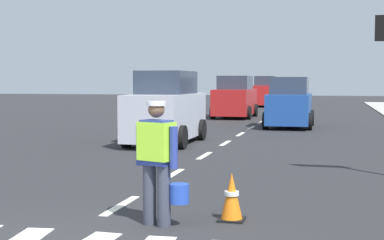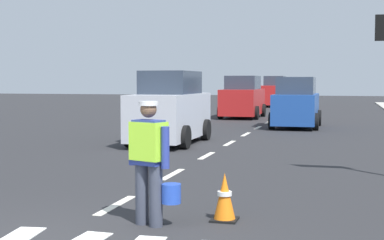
% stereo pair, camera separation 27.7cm
% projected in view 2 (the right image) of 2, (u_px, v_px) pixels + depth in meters
% --- Properties ---
extents(ground_plane, '(96.00, 96.00, 0.00)m').
position_uv_depth(ground_plane, '(268.00, 122.00, 26.39)').
color(ground_plane, '#28282B').
extents(lane_center_line, '(0.14, 46.40, 0.01)m').
position_uv_depth(lane_center_line, '(279.00, 116.00, 30.43)').
color(lane_center_line, silver).
rests_on(lane_center_line, ground).
extents(road_worker, '(0.76, 0.42, 1.67)m').
position_uv_depth(road_worker, '(150.00, 157.00, 7.50)').
color(road_worker, '#383D4C').
rests_on(road_worker, ground).
extents(traffic_cone_near, '(0.36, 0.36, 0.67)m').
position_uv_depth(traffic_cone_near, '(225.00, 197.00, 7.80)').
color(traffic_cone_near, black).
rests_on(traffic_cone_near, ground).
extents(car_outgoing_far, '(1.93, 3.81, 2.09)m').
position_uv_depth(car_outgoing_far, '(296.00, 104.00, 23.28)').
color(car_outgoing_far, '#1E4799').
rests_on(car_outgoing_far, ground).
extents(car_oncoming_third, '(1.87, 4.04, 2.28)m').
position_uv_depth(car_oncoming_third, '(275.00, 92.00, 42.00)').
color(car_oncoming_third, red).
rests_on(car_oncoming_third, ground).
extents(car_oncoming_second, '(2.04, 4.04, 2.19)m').
position_uv_depth(car_oncoming_second, '(243.00, 98.00, 29.41)').
color(car_oncoming_second, red).
rests_on(car_oncoming_second, ground).
extents(car_oncoming_lead, '(1.87, 4.04, 2.23)m').
position_uv_depth(car_oncoming_lead, '(170.00, 110.00, 17.36)').
color(car_oncoming_lead, silver).
rests_on(car_oncoming_lead, ground).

